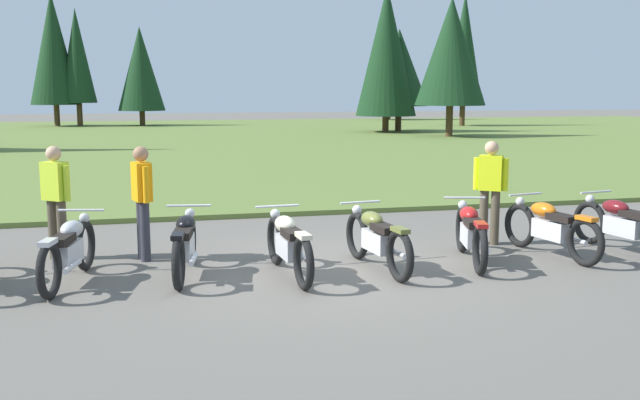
# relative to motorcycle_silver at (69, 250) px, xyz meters

# --- Properties ---
(ground_plane) EXTENTS (140.00, 140.00, 0.00)m
(ground_plane) POSITION_rel_motorcycle_silver_xyz_m (3.42, -0.17, -0.44)
(ground_plane) COLOR #605B54
(grass_moorland) EXTENTS (80.00, 44.00, 0.10)m
(grass_moorland) POSITION_rel_motorcycle_silver_xyz_m (3.42, 26.17, -0.39)
(grass_moorland) COLOR #5B7033
(grass_moorland) RESTS_ON ground
(forest_treeline) EXTENTS (32.31, 27.10, 8.73)m
(forest_treeline) POSITION_rel_motorcycle_silver_xyz_m (7.76, 33.19, 4.03)
(forest_treeline) COLOR #47331E
(forest_treeline) RESTS_ON ground
(motorcycle_silver) EXTENTS (0.72, 2.07, 0.88)m
(motorcycle_silver) POSITION_rel_motorcycle_silver_xyz_m (0.00, 0.00, 0.00)
(motorcycle_silver) COLOR black
(motorcycle_silver) RESTS_ON ground
(motorcycle_black) EXTENTS (0.63, 2.09, 0.88)m
(motorcycle_black) POSITION_rel_motorcycle_silver_xyz_m (1.47, 0.04, 0.00)
(motorcycle_black) COLOR black
(motorcycle_black) RESTS_ON ground
(motorcycle_cream) EXTENTS (0.62, 2.10, 0.88)m
(motorcycle_cream) POSITION_rel_motorcycle_silver_xyz_m (2.81, -0.31, 0.00)
(motorcycle_cream) COLOR black
(motorcycle_cream) RESTS_ON ground
(motorcycle_olive) EXTENTS (0.62, 2.10, 0.88)m
(motorcycle_olive) POSITION_rel_motorcycle_silver_xyz_m (4.07, -0.24, 0.00)
(motorcycle_olive) COLOR black
(motorcycle_olive) RESTS_ON ground
(motorcycle_red) EXTENTS (0.78, 2.05, 0.88)m
(motorcycle_red) POSITION_rel_motorcycle_silver_xyz_m (5.51, -0.17, 0.00)
(motorcycle_red) COLOR black
(motorcycle_red) RESTS_ON ground
(motorcycle_orange) EXTENTS (0.69, 2.08, 0.88)m
(motorcycle_orange) POSITION_rel_motorcycle_silver_xyz_m (6.85, -0.07, 0.00)
(motorcycle_orange) COLOR black
(motorcycle_orange) RESTS_ON ground
(motorcycle_maroon) EXTENTS (0.68, 2.09, 0.88)m
(motorcycle_maroon) POSITION_rel_motorcycle_silver_xyz_m (8.06, -0.11, 0.00)
(motorcycle_maroon) COLOR black
(motorcycle_maroon) RESTS_ON ground
(rider_in_hivis_vest) EXTENTS (0.46, 0.39, 1.67)m
(rider_in_hivis_vest) POSITION_rel_motorcycle_silver_xyz_m (6.35, 0.92, 0.51)
(rider_in_hivis_vest) COLOR #4C4233
(rider_in_hivis_vest) RESTS_ON ground
(rider_near_row_end) EXTENTS (0.44, 0.40, 1.67)m
(rider_near_row_end) POSITION_rel_motorcycle_silver_xyz_m (-0.29, 1.47, 0.51)
(rider_near_row_end) COLOR #4C4233
(rider_near_row_end) RESTS_ON ground
(rider_checking_bike) EXTENTS (0.31, 0.53, 1.67)m
(rider_checking_bike) POSITION_rel_motorcycle_silver_xyz_m (0.93, 1.10, 0.51)
(rider_checking_bike) COLOR #2D2D38
(rider_checking_bike) RESTS_ON ground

